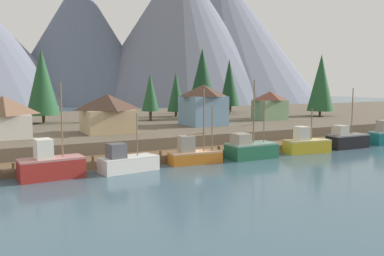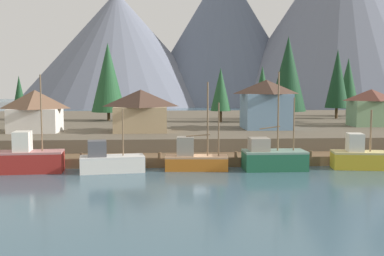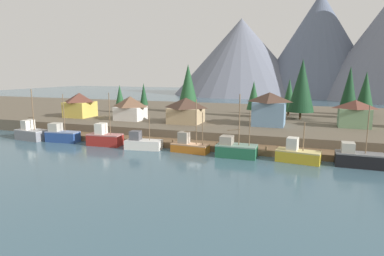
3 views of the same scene
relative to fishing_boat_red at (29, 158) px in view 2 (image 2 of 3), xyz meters
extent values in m
cube|color=#3D5B6B|center=(16.78, 21.65, -1.88)|extent=(400.00, 400.00, 1.00)
cube|color=brown|center=(16.78, 3.65, -0.88)|extent=(80.00, 4.00, 1.00)
cylinder|color=brown|center=(-3.22, 1.85, -0.58)|extent=(0.36, 0.36, 1.60)
cylinder|color=brown|center=(4.78, 1.85, -0.58)|extent=(0.36, 0.36, 1.60)
cylinder|color=brown|center=(12.78, 1.85, -0.58)|extent=(0.36, 0.36, 1.60)
cylinder|color=brown|center=(20.78, 1.85, -0.58)|extent=(0.36, 0.36, 1.60)
cylinder|color=brown|center=(28.78, 1.85, -0.58)|extent=(0.36, 0.36, 1.60)
cylinder|color=brown|center=(36.78, 1.85, -0.58)|extent=(0.36, 0.36, 1.60)
cube|color=brown|center=(16.78, 33.65, -0.13)|extent=(400.00, 56.00, 2.50)
cone|color=slate|center=(-4.57, 151.45, 21.25)|extent=(81.14, 81.14, 45.27)
cone|color=slate|center=(39.50, 156.21, 27.68)|extent=(70.55, 70.55, 58.13)
cone|color=slate|center=(84.40, 141.98, 33.46)|extent=(91.24, 91.24, 69.69)
cube|color=maroon|center=(0.10, 0.01, -0.43)|extent=(6.41, 3.02, 1.91)
cube|color=#AD6C6A|center=(0.10, 0.01, 0.63)|extent=(6.41, 3.02, 0.20)
cube|color=silver|center=(-0.60, -0.04, 1.70)|extent=(1.69, 2.17, 1.95)
cylinder|color=brown|center=(1.26, 0.08, 4.47)|extent=(0.14, 0.14, 7.49)
cube|color=silver|center=(8.11, -0.22, -0.69)|extent=(6.56, 3.46, 1.39)
cube|color=silver|center=(8.11, -0.22, 0.11)|extent=(6.56, 3.46, 0.20)
cube|color=#4C4C51|center=(6.67, -0.43, 0.99)|extent=(2.00, 1.94, 1.55)
cylinder|color=brown|center=(9.17, -0.07, 2.54)|extent=(0.12, 0.12, 4.66)
cube|color=#CC6B1E|center=(16.50, 0.22, -0.75)|extent=(6.39, 2.63, 1.26)
cube|color=tan|center=(16.50, 0.22, -0.02)|extent=(6.39, 2.63, 0.20)
cube|color=gray|center=(15.38, 0.30, 1.04)|extent=(1.80, 1.58, 1.92)
cylinder|color=brown|center=(17.62, 0.14, 3.78)|extent=(0.17, 0.17, 7.40)
cylinder|color=brown|center=(18.72, 0.06, 2.75)|extent=(0.14, 0.14, 5.35)
cylinder|color=brown|center=(16.65, 0.21, 2.13)|extent=(2.43, 0.29, 0.29)
cube|color=#1E5B3D|center=(24.40, -0.08, -0.51)|extent=(6.28, 3.15, 1.75)
cube|color=gray|center=(24.40, -0.08, 0.47)|extent=(6.28, 3.15, 0.20)
cube|color=gray|center=(22.79, -0.09, 1.22)|extent=(1.94, 2.11, 1.31)
cylinder|color=brown|center=(24.72, -0.08, 4.54)|extent=(0.17, 0.17, 7.94)
cylinder|color=brown|center=(26.34, -0.07, 3.25)|extent=(0.14, 0.14, 5.36)
cylinder|color=brown|center=(23.89, -0.09, 2.90)|extent=(2.08, 0.13, 0.36)
cube|color=gold|center=(33.62, -0.15, -0.59)|extent=(6.54, 3.32, 1.59)
cube|color=tan|center=(33.62, -0.15, 0.31)|extent=(6.54, 3.32, 0.20)
cube|color=silver|center=(32.74, -0.02, 1.33)|extent=(1.77, 1.98, 1.85)
cylinder|color=brown|center=(34.27, -0.24, 2.54)|extent=(0.18, 0.18, 4.26)
cube|color=#6B8E66|center=(43.41, 20.48, 2.97)|extent=(5.79, 4.03, 3.70)
pyramid|color=brown|center=(43.41, 20.48, 5.65)|extent=(6.08, 4.23, 1.67)
cube|color=silver|center=(-3.10, 14.92, 2.62)|extent=(6.09, 5.14, 3.01)
pyramid|color=brown|center=(-3.10, 14.92, 5.31)|extent=(6.40, 5.39, 2.36)
cube|color=#6689A8|center=(27.35, 17.68, 3.51)|extent=(6.22, 6.25, 4.79)
pyramid|color=#422D23|center=(27.35, 17.68, 6.86)|extent=(6.53, 6.56, 1.91)
cube|color=tan|center=(10.33, 14.86, 2.74)|extent=(6.67, 6.08, 3.24)
pyramid|color=#422D23|center=(10.33, 14.86, 5.45)|extent=(7.01, 6.38, 2.18)
cylinder|color=#4C3823|center=(22.45, 28.80, 2.03)|extent=(0.50, 0.50, 1.83)
cone|color=#1E4C28|center=(22.45, 28.80, 6.36)|extent=(3.24, 3.24, 6.83)
cylinder|color=#4C3823|center=(-11.46, 37.36, 1.68)|extent=(0.50, 0.50, 1.12)
cone|color=#194223|center=(-11.46, 37.36, 5.45)|extent=(2.43, 2.43, 6.42)
cylinder|color=#4C3823|center=(33.25, 28.60, 2.00)|extent=(0.50, 0.50, 1.76)
cone|color=#14381E|center=(33.25, 28.60, 8.84)|extent=(5.86, 5.86, 11.93)
cylinder|color=#4C3823|center=(43.81, 35.35, 2.07)|extent=(0.50, 0.50, 1.91)
cone|color=#14381E|center=(43.81, 35.35, 8.15)|extent=(4.09, 4.09, 10.25)
cylinder|color=#4C3823|center=(30.33, 34.40, 1.69)|extent=(0.50, 0.50, 1.14)
cone|color=#1E4C28|center=(30.33, 34.40, 6.27)|extent=(3.55, 3.55, 8.02)
cylinder|color=#4C3823|center=(48.20, 41.53, 1.87)|extent=(0.50, 0.50, 1.50)
cone|color=#194223|center=(48.20, 41.53, 7.34)|extent=(4.27, 4.27, 9.43)
cylinder|color=#4C3823|center=(4.25, 33.00, 1.86)|extent=(0.50, 0.50, 1.49)
cone|color=#1E4C28|center=(4.25, 33.00, 8.28)|extent=(5.60, 5.60, 11.35)
camera|label=1|loc=(-6.60, -42.93, 8.21)|focal=39.23mm
camera|label=2|loc=(12.97, -47.89, 7.40)|focal=45.24mm
camera|label=3|loc=(34.17, -49.13, 11.74)|focal=30.25mm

